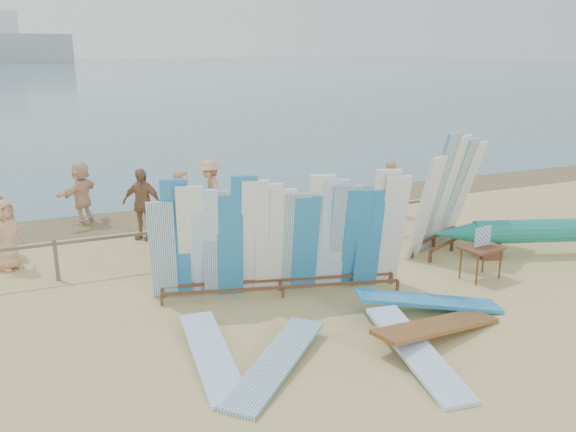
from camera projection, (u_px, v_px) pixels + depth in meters
name	position (u px, v px, depth m)	size (l,w,h in m)	color
ground	(291.00, 303.00, 11.59)	(160.00, 160.00, 0.00)	tan
ocean	(41.00, 70.00, 124.78)	(320.00, 240.00, 0.02)	#426D77
wet_sand_strip	(193.00, 212.00, 17.96)	(40.00, 2.60, 0.01)	brown
fence	(239.00, 229.00, 14.08)	(12.08, 0.08, 0.90)	#665A4D
main_surfboard_rack	(282.00, 240.00, 11.72)	(4.95, 1.84, 2.50)	brown
side_surfboard_rack	(446.00, 196.00, 14.34)	(2.57, 1.74, 2.90)	brown
outrigger_canoe	(559.00, 232.00, 14.15)	(5.99, 2.41, 0.87)	brown
vendor_table	(481.00, 262.00, 12.71)	(0.93, 0.72, 1.13)	brown
flat_board_a	(211.00, 361.00, 9.47)	(0.56, 2.70, 0.07)	#94BDED
flat_board_e	(276.00, 369.00, 9.22)	(0.56, 2.70, 0.07)	silver
flat_board_b	(416.00, 361.00, 9.46)	(0.56, 2.70, 0.07)	#94BDED
flat_board_d	(428.00, 312.00, 11.20)	(0.56, 2.70, 0.07)	#267EC0
flat_board_c	(437.00, 338.00, 10.22)	(0.56, 2.70, 0.07)	brown
beach_chair_left	(238.00, 233.00, 15.10)	(0.68, 0.70, 0.88)	#AF122E
beach_chair_right	(241.00, 233.00, 14.98)	(0.80, 0.82, 0.96)	#AF122E
stroller	(289.00, 218.00, 15.68)	(0.58, 0.83, 1.11)	#AF122E
beachgoer_5	(182.00, 199.00, 16.34)	(1.44, 0.46, 1.55)	beige
beachgoer_0	(6.00, 235.00, 13.16)	(0.76, 0.37, 1.56)	tan
beachgoer_8	(390.00, 189.00, 17.35)	(0.76, 0.37, 1.57)	beige
beachgoer_4	(142.00, 204.00, 15.25)	(1.06, 0.46, 1.82)	#8C6042
beachgoer_11	(81.00, 193.00, 16.59)	(1.61, 0.52, 1.73)	beige
beachgoer_3	(210.00, 192.00, 16.54)	(1.16, 0.48, 1.79)	tan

